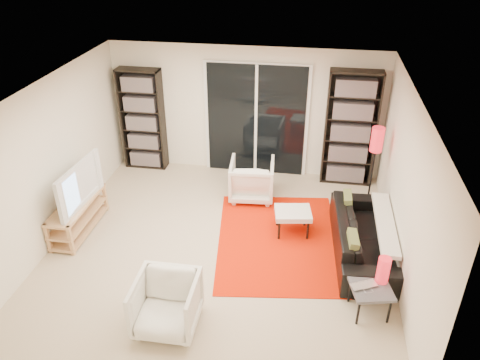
# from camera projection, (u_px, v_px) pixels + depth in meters

# --- Properties ---
(floor) EXTENTS (5.00, 5.00, 0.00)m
(floor) POSITION_uv_depth(u_px,v_px,m) (220.00, 246.00, 7.05)
(floor) COLOR #C2B397
(floor) RESTS_ON ground
(wall_back) EXTENTS (5.00, 0.02, 2.40)m
(wall_back) POSITION_uv_depth(u_px,v_px,m) (246.00, 111.00, 8.61)
(wall_back) COLOR white
(wall_back) RESTS_ON ground
(wall_front) EXTENTS (5.00, 0.02, 2.40)m
(wall_front) POSITION_uv_depth(u_px,v_px,m) (165.00, 307.00, 4.32)
(wall_front) COLOR white
(wall_front) RESTS_ON ground
(wall_left) EXTENTS (0.02, 5.00, 2.40)m
(wall_left) POSITION_uv_depth(u_px,v_px,m) (51.00, 163.00, 6.81)
(wall_left) COLOR white
(wall_left) RESTS_ON ground
(wall_right) EXTENTS (0.02, 5.00, 2.40)m
(wall_right) POSITION_uv_depth(u_px,v_px,m) (406.00, 192.00, 6.11)
(wall_right) COLOR white
(wall_right) RESTS_ON ground
(ceiling) EXTENTS (5.00, 5.00, 0.02)m
(ceiling) POSITION_uv_depth(u_px,v_px,m) (217.00, 93.00, 5.87)
(ceiling) COLOR white
(ceiling) RESTS_ON wall_back
(sliding_door) EXTENTS (1.92, 0.08, 2.16)m
(sliding_door) POSITION_uv_depth(u_px,v_px,m) (256.00, 120.00, 8.62)
(sliding_door) COLOR white
(sliding_door) RESTS_ON ground
(bookshelf_left) EXTENTS (0.80, 0.30, 1.95)m
(bookshelf_left) POSITION_uv_depth(u_px,v_px,m) (143.00, 120.00, 8.85)
(bookshelf_left) COLOR black
(bookshelf_left) RESTS_ON ground
(bookshelf_right) EXTENTS (0.90, 0.30, 2.10)m
(bookshelf_right) POSITION_uv_depth(u_px,v_px,m) (350.00, 129.00, 8.27)
(bookshelf_right) COLOR black
(bookshelf_right) RESTS_ON ground
(tv_stand) EXTENTS (0.41, 1.29, 0.50)m
(tv_stand) POSITION_uv_depth(u_px,v_px,m) (78.00, 216.00, 7.29)
(tv_stand) COLOR #DEB07C
(tv_stand) RESTS_ON floor
(tv) EXTENTS (0.24, 1.18, 0.67)m
(tv) POSITION_uv_depth(u_px,v_px,m) (73.00, 184.00, 7.01)
(tv) COLOR black
(tv) RESTS_ON tv_stand
(rug) EXTENTS (2.15, 2.71, 0.01)m
(rug) POSITION_uv_depth(u_px,v_px,m) (279.00, 240.00, 7.17)
(rug) COLOR red
(rug) RESTS_ON floor
(sofa) EXTENTS (0.92, 2.08, 0.59)m
(sofa) POSITION_uv_depth(u_px,v_px,m) (363.00, 236.00, 6.77)
(sofa) COLOR black
(sofa) RESTS_ON floor
(armchair_back) EXTENTS (0.80, 0.82, 0.70)m
(armchair_back) POSITION_uv_depth(u_px,v_px,m) (252.00, 179.00, 8.12)
(armchair_back) COLOR silver
(armchair_back) RESTS_ON floor
(armchair_front) EXTENTS (0.74, 0.76, 0.69)m
(armchair_front) POSITION_uv_depth(u_px,v_px,m) (166.00, 304.00, 5.53)
(armchair_front) COLOR silver
(armchair_front) RESTS_ON floor
(ottoman) EXTENTS (0.61, 0.53, 0.40)m
(ottoman) POSITION_uv_depth(u_px,v_px,m) (293.00, 214.00, 7.19)
(ottoman) COLOR silver
(ottoman) RESTS_ON floor
(side_table) EXTENTS (0.57, 0.57, 0.40)m
(side_table) POSITION_uv_depth(u_px,v_px,m) (371.00, 290.00, 5.71)
(side_table) COLOR #4A4A4F
(side_table) RESTS_ON floor
(laptop) EXTENTS (0.39, 0.33, 0.03)m
(laptop) POSITION_uv_depth(u_px,v_px,m) (366.00, 288.00, 5.67)
(laptop) COLOR silver
(laptop) RESTS_ON side_table
(table_lamp) EXTENTS (0.16, 0.16, 0.35)m
(table_lamp) POSITION_uv_depth(u_px,v_px,m) (383.00, 270.00, 5.71)
(table_lamp) COLOR red
(table_lamp) RESTS_ON side_table
(floor_lamp) EXTENTS (0.22, 0.22, 1.48)m
(floor_lamp) POSITION_uv_depth(u_px,v_px,m) (376.00, 148.00, 7.41)
(floor_lamp) COLOR black
(floor_lamp) RESTS_ON floor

